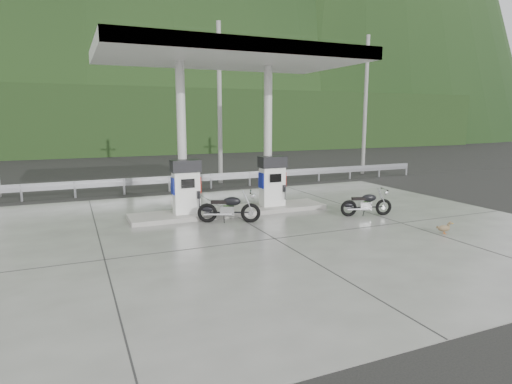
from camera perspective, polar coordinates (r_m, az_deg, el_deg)
name	(u,v)px	position (r m, az deg, el deg)	size (l,w,h in m)	color
ground	(260,231)	(12.89, 0.55, -5.18)	(160.00, 160.00, 0.00)	black
forecourt_apron	(260,230)	(12.88, 0.55, -5.14)	(18.00, 14.00, 0.02)	slate
pump_island	(231,211)	(15.11, -3.32, -2.56)	(7.00, 1.40, 0.15)	gray
gas_pump_left	(186,187)	(14.47, -9.31, 0.69)	(0.95, 0.55, 1.80)	white
gas_pump_right	(272,181)	(15.55, 2.19, 1.46)	(0.95, 0.55, 1.80)	white
canopy_column_left	(182,138)	(14.69, -9.88, 7.10)	(0.30, 0.30, 5.00)	silver
canopy_column_right	(268,136)	(15.76, 1.59, 7.42)	(0.30, 0.30, 5.00)	silver
canopy_roof	(230,56)	(14.89, -3.53, 17.67)	(8.50, 5.00, 0.40)	white
guardrail	(190,175)	(20.19, -8.75, 2.27)	(26.00, 0.16, 1.42)	#A1A2A8
road	(174,180)	(23.65, -10.89, 1.60)	(60.00, 7.00, 0.01)	black
utility_pole_b	(220,104)	(22.03, -4.87, 11.56)	(0.22, 0.22, 8.00)	gray
utility_pole_c	(365,106)	(26.34, 14.37, 11.02)	(0.22, 0.22, 8.00)	gray
tree_band	(128,121)	(41.67, -16.73, 9.03)	(80.00, 6.00, 6.00)	black
forested_hills	(104,139)	(71.62, -19.57, 6.68)	(100.00, 40.00, 140.00)	black
motorcycle_left	(229,209)	(13.74, -3.63, -2.24)	(1.89, 0.60, 0.90)	black
motorcycle_right	(366,204)	(15.14, 14.50, -1.58)	(1.70, 0.54, 0.81)	black
duck	(444,229)	(13.59, 23.76, -4.48)	(0.43, 0.12, 0.31)	brown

